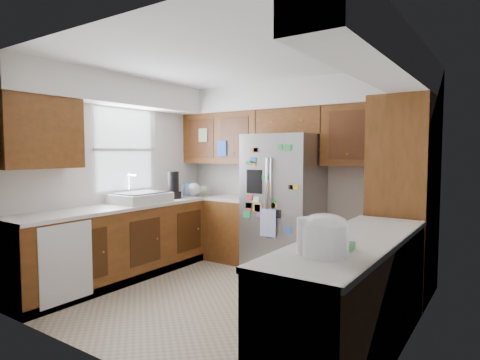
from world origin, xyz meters
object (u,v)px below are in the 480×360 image
at_px(fridge, 284,203).
at_px(rice_cooker, 325,234).
at_px(paper_towel, 305,236).
at_px(pantry, 404,198).

xyz_separation_m(fridge, rice_cooker, (1.50, -2.27, 0.16)).
xyz_separation_m(fridge, paper_towel, (1.39, -2.33, 0.14)).
bearing_deg(rice_cooker, pantry, 89.99).
bearing_deg(pantry, paper_towel, -92.80).
xyz_separation_m(rice_cooker, paper_towel, (-0.11, -0.05, -0.02)).
bearing_deg(rice_cooker, fridge, 123.42).
relative_size(pantry, paper_towel, 9.10).
bearing_deg(pantry, fridge, 177.94).
xyz_separation_m(pantry, rice_cooker, (-0.00, -2.22, -0.02)).
distance_m(fridge, paper_towel, 2.71).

